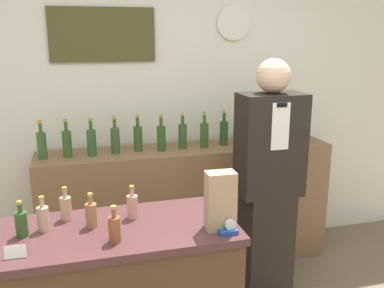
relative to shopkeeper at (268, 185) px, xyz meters
name	(u,v)px	position (x,y,z in m)	size (l,w,h in m)	color
back_wall	(152,100)	(-0.64, 0.90, 0.49)	(5.20, 0.09, 2.70)	silver
back_shelf	(188,206)	(-0.42, 0.63, -0.36)	(2.36, 0.44, 1.00)	brown
shopkeeper	(268,185)	(0.00, 0.00, 0.00)	(0.44, 0.28, 1.74)	black
potted_plant	(288,119)	(0.47, 0.64, 0.33)	(0.27, 0.27, 0.34)	#4C3D2D
paper_bag	(220,201)	(-0.60, -0.71, 0.22)	(0.15, 0.10, 0.30)	tan
tape_dispenser	(229,229)	(-0.58, -0.77, 0.10)	(0.09, 0.06, 0.07)	#1E4799
price_card_left	(15,252)	(-1.56, -0.75, 0.10)	(0.09, 0.02, 0.06)	white
counter_bottle_0	(21,223)	(-1.55, -0.53, 0.14)	(0.06, 0.06, 0.18)	#2C4E21
counter_bottle_1	(43,218)	(-1.45, -0.49, 0.14)	(0.06, 0.06, 0.18)	tan
counter_bottle_2	(66,207)	(-1.35, -0.39, 0.14)	(0.06, 0.06, 0.18)	tan
counter_bottle_3	(91,214)	(-1.22, -0.51, 0.14)	(0.06, 0.06, 0.18)	#9B693F
counter_bottle_4	(114,228)	(-1.12, -0.71, 0.14)	(0.06, 0.06, 0.18)	brown
counter_bottle_5	(132,206)	(-1.01, -0.46, 0.14)	(0.06, 0.06, 0.18)	tan
shelf_bottle_0	(42,144)	(-1.51, 0.61, 0.25)	(0.07, 0.07, 0.29)	#325728
shelf_bottle_1	(67,143)	(-1.34, 0.62, 0.25)	(0.07, 0.07, 0.29)	#2D5620
shelf_bottle_2	(92,141)	(-1.16, 0.61, 0.25)	(0.07, 0.07, 0.29)	#2B582B
shelf_bottle_3	(115,139)	(-0.99, 0.62, 0.25)	(0.07, 0.07, 0.29)	#34502A
shelf_bottle_4	(138,137)	(-0.81, 0.64, 0.25)	(0.07, 0.07, 0.29)	#2F511F
shelf_bottle_5	(161,137)	(-0.63, 0.61, 0.25)	(0.07, 0.07, 0.29)	#2B541F
shelf_bottle_6	(183,135)	(-0.46, 0.63, 0.25)	(0.07, 0.07, 0.29)	#315126
shelf_bottle_7	(204,134)	(-0.28, 0.61, 0.25)	(0.07, 0.07, 0.29)	#315425
shelf_bottle_8	(224,132)	(-0.10, 0.65, 0.25)	(0.07, 0.07, 0.29)	#2A4B20
shelf_bottle_9	(245,131)	(0.07, 0.63, 0.25)	(0.07, 0.07, 0.29)	#274D1D
shelf_bottle_10	(264,130)	(0.25, 0.64, 0.25)	(0.07, 0.07, 0.29)	#2A4F29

